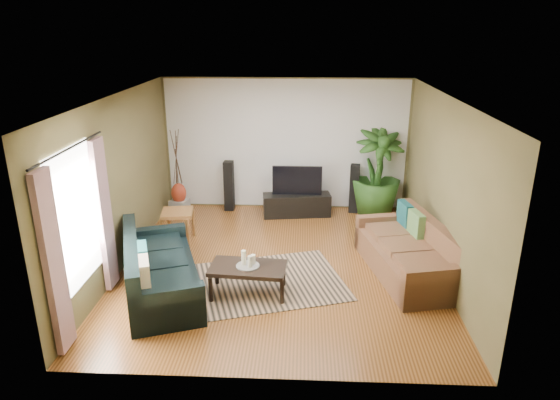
# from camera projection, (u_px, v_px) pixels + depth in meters

# --- Properties ---
(floor) EXTENTS (5.50, 5.50, 0.00)m
(floor) POSITION_uv_depth(u_px,v_px,m) (279.00, 265.00, 8.10)
(floor) COLOR #965626
(floor) RESTS_ON ground
(ceiling) EXTENTS (5.50, 5.50, 0.00)m
(ceiling) POSITION_uv_depth(u_px,v_px,m) (279.00, 97.00, 7.19)
(ceiling) COLOR white
(ceiling) RESTS_ON ground
(wall_back) EXTENTS (5.00, 0.00, 5.00)m
(wall_back) POSITION_uv_depth(u_px,v_px,m) (286.00, 145.00, 10.23)
(wall_back) COLOR brown
(wall_back) RESTS_ON ground
(wall_front) EXTENTS (5.00, 0.00, 5.00)m
(wall_front) POSITION_uv_depth(u_px,v_px,m) (266.00, 269.00, 5.06)
(wall_front) COLOR brown
(wall_front) RESTS_ON ground
(wall_left) EXTENTS (0.00, 5.50, 5.50)m
(wall_left) POSITION_uv_depth(u_px,v_px,m) (119.00, 184.00, 7.76)
(wall_left) COLOR brown
(wall_left) RESTS_ON ground
(wall_right) EXTENTS (0.00, 5.50, 5.50)m
(wall_right) POSITION_uv_depth(u_px,v_px,m) (444.00, 188.00, 7.53)
(wall_right) COLOR brown
(wall_right) RESTS_ON ground
(backwall_panel) EXTENTS (4.90, 0.00, 4.90)m
(backwall_panel) POSITION_uv_depth(u_px,v_px,m) (286.00, 145.00, 10.22)
(backwall_panel) COLOR white
(backwall_panel) RESTS_ON ground
(window_pane) EXTENTS (0.00, 1.80, 1.80)m
(window_pane) POSITION_uv_depth(u_px,v_px,m) (75.00, 219.00, 6.24)
(window_pane) COLOR white
(window_pane) RESTS_ON ground
(curtain_near) EXTENTS (0.08, 0.35, 2.20)m
(curtain_near) POSITION_uv_depth(u_px,v_px,m) (54.00, 264.00, 5.61)
(curtain_near) COLOR gray
(curtain_near) RESTS_ON ground
(curtain_far) EXTENTS (0.08, 0.35, 2.20)m
(curtain_far) POSITION_uv_depth(u_px,v_px,m) (104.00, 215.00, 7.03)
(curtain_far) COLOR gray
(curtain_far) RESTS_ON ground
(curtain_rod) EXTENTS (0.03, 1.90, 0.03)m
(curtain_rod) POSITION_uv_depth(u_px,v_px,m) (69.00, 148.00, 5.93)
(curtain_rod) COLOR black
(curtain_rod) RESTS_ON ground
(sofa_left) EXTENTS (1.65, 2.41, 0.85)m
(sofa_left) POSITION_uv_depth(u_px,v_px,m) (161.00, 265.00, 7.17)
(sofa_left) COLOR black
(sofa_left) RESTS_ON floor
(sofa_right) EXTENTS (1.41, 2.32, 0.85)m
(sofa_right) POSITION_uv_depth(u_px,v_px,m) (407.00, 249.00, 7.69)
(sofa_right) COLOR brown
(sofa_right) RESTS_ON floor
(area_rug) EXTENTS (2.82, 2.35, 0.01)m
(area_rug) POSITION_uv_depth(u_px,v_px,m) (262.00, 282.00, 7.54)
(area_rug) COLOR tan
(area_rug) RESTS_ON floor
(coffee_table) EXTENTS (1.12, 0.68, 0.44)m
(coffee_table) POSITION_uv_depth(u_px,v_px,m) (248.00, 280.00, 7.17)
(coffee_table) COLOR black
(coffee_table) RESTS_ON floor
(candle_tray) EXTENTS (0.33, 0.33, 0.01)m
(candle_tray) POSITION_uv_depth(u_px,v_px,m) (248.00, 266.00, 7.10)
(candle_tray) COLOR gray
(candle_tray) RESTS_ON coffee_table
(candle_tall) EXTENTS (0.07, 0.07, 0.22)m
(candle_tall) POSITION_uv_depth(u_px,v_px,m) (244.00, 257.00, 7.09)
(candle_tall) COLOR white
(candle_tall) RESTS_ON candle_tray
(candle_mid) EXTENTS (0.07, 0.07, 0.17)m
(candle_mid) POSITION_uv_depth(u_px,v_px,m) (250.00, 261.00, 7.03)
(candle_mid) COLOR beige
(candle_mid) RESTS_ON candle_tray
(candle_short) EXTENTS (0.07, 0.07, 0.14)m
(candle_short) POSITION_uv_depth(u_px,v_px,m) (253.00, 259.00, 7.12)
(candle_short) COLOR white
(candle_short) RESTS_ON candle_tray
(tv_stand) EXTENTS (1.39, 0.58, 0.45)m
(tv_stand) POSITION_uv_depth(u_px,v_px,m) (297.00, 205.00, 10.11)
(tv_stand) COLOR black
(tv_stand) RESTS_ON floor
(television) EXTENTS (0.99, 0.05, 0.58)m
(television) POSITION_uv_depth(u_px,v_px,m) (297.00, 180.00, 9.96)
(television) COLOR black
(television) RESTS_ON tv_stand
(speaker_left) EXTENTS (0.20, 0.22, 1.05)m
(speaker_left) POSITION_uv_depth(u_px,v_px,m) (229.00, 186.00, 10.33)
(speaker_left) COLOR black
(speaker_left) RESTS_ON floor
(speaker_right) EXTENTS (0.21, 0.23, 1.01)m
(speaker_right) POSITION_uv_depth(u_px,v_px,m) (354.00, 189.00, 10.22)
(speaker_right) COLOR black
(speaker_right) RESTS_ON floor
(potted_plant) EXTENTS (1.20, 1.20, 1.76)m
(potted_plant) POSITION_uv_depth(u_px,v_px,m) (377.00, 172.00, 10.01)
(potted_plant) COLOR #26511B
(potted_plant) RESTS_ON floor
(plant_pot) EXTENTS (0.32, 0.32, 0.25)m
(plant_pot) POSITION_uv_depth(u_px,v_px,m) (375.00, 207.00, 10.26)
(plant_pot) COLOR black
(plant_pot) RESTS_ON floor
(pedestal) EXTENTS (0.40, 0.40, 0.33)m
(pedestal) POSITION_uv_depth(u_px,v_px,m) (180.00, 208.00, 10.15)
(pedestal) COLOR #999996
(pedestal) RESTS_ON floor
(vase) EXTENTS (0.30, 0.30, 0.42)m
(vase) POSITION_uv_depth(u_px,v_px,m) (179.00, 193.00, 10.04)
(vase) COLOR maroon
(vase) RESTS_ON pedestal
(side_table) EXTENTS (0.61, 0.61, 0.57)m
(side_table) POSITION_uv_depth(u_px,v_px,m) (178.00, 226.00, 8.91)
(side_table) COLOR #975E31
(side_table) RESTS_ON floor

